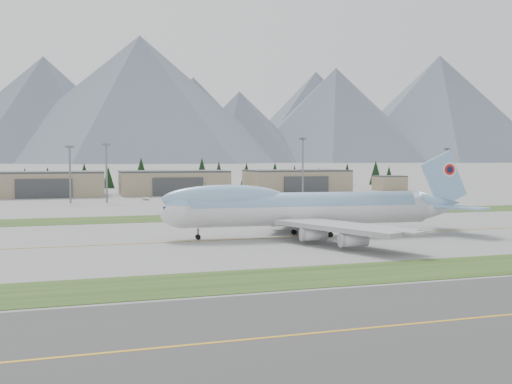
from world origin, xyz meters
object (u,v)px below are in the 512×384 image
object	(u,v)px
hangar_center	(174,182)
service_vehicle_c	(323,196)
boeing_747_freighter	(305,208)
hangar_right	(296,181)
service_vehicle_b	(231,199)
hangar_left	(46,184)
service_vehicle_a	(146,200)

from	to	relation	value
hangar_center	service_vehicle_c	size ratio (longest dim) A/B	10.59
boeing_747_freighter	service_vehicle_c	xyz separation A→B (m)	(55.55, 119.37, -5.95)
hangar_right	service_vehicle_c	distance (m)	30.45
hangar_center	hangar_right	world-z (taller)	same
hangar_right	boeing_747_freighter	bearing A→B (deg)	-110.11
boeing_747_freighter	service_vehicle_c	distance (m)	131.79
service_vehicle_b	service_vehicle_c	bearing A→B (deg)	-56.86
service_vehicle_b	service_vehicle_c	size ratio (longest dim) A/B	0.70
boeing_747_freighter	hangar_center	world-z (taller)	boeing_747_freighter
boeing_747_freighter	hangar_left	xyz separation A→B (m)	(-60.34, 149.32, -0.56)
boeing_747_freighter	service_vehicle_a	size ratio (longest dim) A/B	18.65
boeing_747_freighter	service_vehicle_b	bearing A→B (deg)	88.23
hangar_right	service_vehicle_a	size ratio (longest dim) A/B	13.07
boeing_747_freighter	service_vehicle_b	world-z (taller)	boeing_747_freighter
boeing_747_freighter	hangar_left	bearing A→B (deg)	116.28
boeing_747_freighter	hangar_center	bearing A→B (deg)	96.32
service_vehicle_b	service_vehicle_c	xyz separation A→B (m)	(43.89, 9.06, 0.00)
hangar_left	service_vehicle_a	world-z (taller)	hangar_left
hangar_left	service_vehicle_a	xyz separation A→B (m)	(38.84, -35.06, -5.39)
hangar_center	service_vehicle_b	distance (m)	42.90
boeing_747_freighter	hangar_left	distance (m)	161.05
hangar_right	service_vehicle_a	xyz separation A→B (m)	(-76.16, -35.06, -5.39)
service_vehicle_a	service_vehicle_b	size ratio (longest dim) A/B	1.16
service_vehicle_c	boeing_747_freighter	bearing A→B (deg)	-119.91
hangar_center	hangar_right	size ratio (longest dim) A/B	1.00
hangar_center	service_vehicle_a	bearing A→B (deg)	-114.75
hangar_right	service_vehicle_b	size ratio (longest dim) A/B	15.21
boeing_747_freighter	service_vehicle_a	distance (m)	116.42
hangar_left	hangar_right	distance (m)	115.00
service_vehicle_a	hangar_left	bearing A→B (deg)	120.92
hangar_right	service_vehicle_b	bearing A→B (deg)	-137.78
boeing_747_freighter	service_vehicle_b	size ratio (longest dim) A/B	21.70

